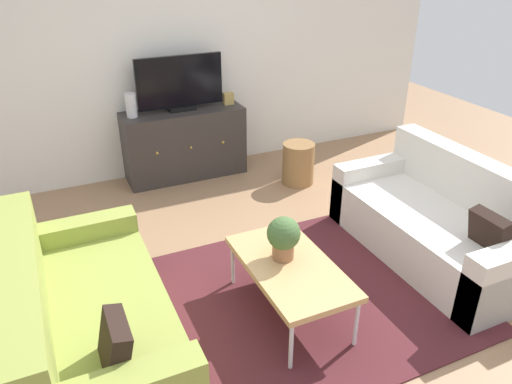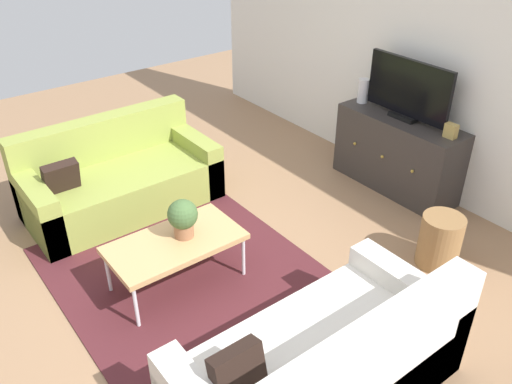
{
  "view_description": "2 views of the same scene",
  "coord_description": "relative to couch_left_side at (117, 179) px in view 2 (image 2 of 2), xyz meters",
  "views": [
    {
      "loc": [
        -1.42,
        -2.64,
        2.37
      ],
      "look_at": [
        0.0,
        0.47,
        0.61
      ],
      "focal_mm": 34.55,
      "sensor_mm": 36.0,
      "label": 1
    },
    {
      "loc": [
        2.87,
        -1.73,
        2.82
      ],
      "look_at": [
        0.0,
        0.47,
        0.61
      ],
      "focal_mm": 37.41,
      "sensor_mm": 36.0,
      "label": 2
    }
  ],
  "objects": [
    {
      "name": "glass_vase",
      "position": [
        0.87,
        2.37,
        0.6
      ],
      "size": [
        0.11,
        0.11,
        0.25
      ],
      "primitive_type": "cylinder",
      "color": "silver",
      "rests_on": "tv_console"
    },
    {
      "name": "area_rug",
      "position": [
        1.44,
        -0.05,
        -0.27
      ],
      "size": [
        2.5,
        1.9,
        0.01
      ],
      "primitive_type": "cube",
      "color": "#4C1E23",
      "rests_on": "ground_plane"
    },
    {
      "name": "wicker_basket",
      "position": [
        2.45,
        1.68,
        -0.05
      ],
      "size": [
        0.34,
        0.34,
        0.45
      ],
      "primitive_type": "cylinder",
      "color": "olive",
      "rests_on": "ground_plane"
    },
    {
      "name": "wall_back",
      "position": [
        1.44,
        2.65,
        1.08
      ],
      "size": [
        6.4,
        0.12,
        2.7
      ],
      "primitive_type": "cube",
      "color": "silver",
      "rests_on": "ground_plane"
    },
    {
      "name": "ground_plane",
      "position": [
        1.44,
        0.1,
        -0.27
      ],
      "size": [
        10.0,
        10.0,
        0.0
      ],
      "primitive_type": "plane",
      "color": "#997251"
    },
    {
      "name": "flat_screen_tv",
      "position": [
        1.4,
        2.39,
        0.76
      ],
      "size": [
        0.92,
        0.16,
        0.57
      ],
      "color": "black",
      "rests_on": "tv_console"
    },
    {
      "name": "mantel_clock",
      "position": [
        1.93,
        2.37,
        0.55
      ],
      "size": [
        0.11,
        0.07,
        0.13
      ],
      "primitive_type": "cube",
      "color": "tan",
      "rests_on": "tv_console"
    },
    {
      "name": "coffee_table",
      "position": [
        1.37,
        -0.15,
        0.11
      ],
      "size": [
        0.55,
        1.01,
        0.41
      ],
      "color": "tan",
      "rests_on": "ground_plane"
    },
    {
      "name": "potted_plant",
      "position": [
        1.36,
        -0.05,
        0.31
      ],
      "size": [
        0.23,
        0.23,
        0.31
      ],
      "color": "#936042",
      "rests_on": "coffee_table"
    },
    {
      "name": "couch_right_side",
      "position": [
        2.87,
        0.0,
        0.0
      ],
      "size": [
        0.88,
        1.75,
        0.82
      ],
      "color": "silver",
      "rests_on": "ground_plane"
    },
    {
      "name": "couch_left_side",
      "position": [
        0.0,
        0.0,
        0.0
      ],
      "size": [
        0.88,
        1.75,
        0.82
      ],
      "color": "olive",
      "rests_on": "ground_plane"
    },
    {
      "name": "tv_console",
      "position": [
        1.4,
        2.37,
        0.1
      ],
      "size": [
        1.3,
        0.47,
        0.75
      ],
      "color": "#332D2B",
      "rests_on": "ground_plane"
    }
  ]
}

